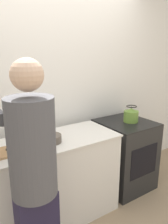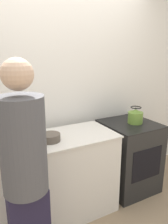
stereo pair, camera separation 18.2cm
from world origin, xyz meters
TOP-DOWN VIEW (x-y plane):
  - wall_back at (0.00, 0.71)m, footprint 8.00×0.05m
  - counter at (-0.35, 0.28)m, footprint 1.62×0.59m
  - oven at (0.84, 0.32)m, footprint 0.62×0.65m
  - person at (-0.60, -0.26)m, footprint 0.35×0.59m
  - cutting_board at (-0.57, 0.23)m, footprint 0.36×0.22m
  - knife at (-0.53, 0.22)m, footprint 0.25×0.10m
  - kettle at (0.89, 0.30)m, footprint 0.18×0.18m
  - bowl_prep at (-0.23, 0.23)m, footprint 0.19×0.19m

SIDE VIEW (x-z plane):
  - oven at x=0.84m, z-range 0.00..0.88m
  - counter at x=-0.35m, z-range 0.00..0.90m
  - cutting_board at x=-0.57m, z-range 0.90..0.91m
  - knife at x=-0.53m, z-range 0.91..0.92m
  - person at x=-0.60m, z-range 0.08..1.77m
  - bowl_prep at x=-0.23m, z-range 0.90..0.97m
  - kettle at x=0.89m, z-range 0.86..1.07m
  - wall_back at x=0.00m, z-range 0.00..2.60m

